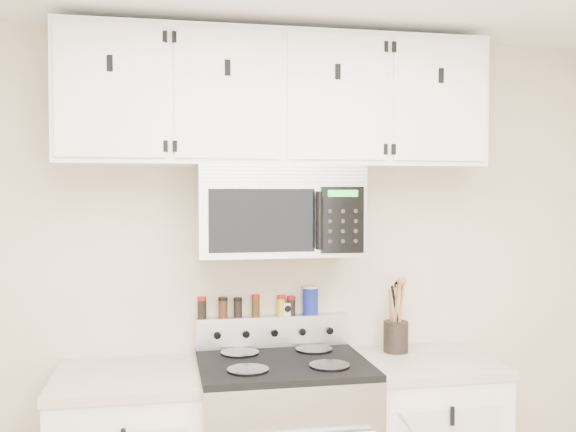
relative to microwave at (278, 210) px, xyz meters
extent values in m
cube|color=#BDAB8D|center=(0.00, 0.19, -0.38)|extent=(3.50, 0.01, 2.50)
cube|color=black|center=(0.00, -0.13, -0.69)|extent=(0.76, 0.65, 0.03)
cube|color=#B7B7BA|center=(0.00, 0.16, -0.60)|extent=(0.76, 0.08, 0.15)
cylinder|color=black|center=(-0.18, -0.28, -0.67)|extent=(0.18, 0.18, 0.01)
cylinder|color=black|center=(0.18, -0.28, -0.67)|extent=(0.18, 0.18, 0.01)
cylinder|color=black|center=(-0.18, 0.02, -0.67)|extent=(0.18, 0.18, 0.01)
cylinder|color=black|center=(0.18, 0.02, -0.67)|extent=(0.18, 0.18, 0.01)
cube|color=tan|center=(-0.69, -0.10, -0.73)|extent=(0.64, 0.62, 0.04)
cube|color=tan|center=(0.69, -0.10, -0.73)|extent=(0.64, 0.62, 0.04)
cube|color=#9E9EA3|center=(0.00, 0.01, 0.00)|extent=(0.76, 0.38, 0.42)
cube|color=#B7B7BA|center=(0.00, -0.19, 0.17)|extent=(0.73, 0.01, 0.08)
cube|color=black|center=(-0.10, -0.19, -0.04)|extent=(0.47, 0.01, 0.28)
cube|color=black|center=(0.26, -0.19, -0.04)|extent=(0.20, 0.01, 0.30)
cylinder|color=black|center=(0.15, -0.23, -0.04)|extent=(0.03, 0.03, 0.26)
cube|color=white|center=(0.00, 0.03, 0.52)|extent=(2.00, 0.33, 0.62)
cube|color=white|center=(-0.75, -0.14, 0.52)|extent=(0.46, 0.01, 0.57)
cube|color=black|center=(-0.75, -0.15, 0.63)|extent=(0.02, 0.01, 0.07)
cube|color=white|center=(-0.25, -0.14, 0.52)|extent=(0.46, 0.01, 0.57)
cube|color=black|center=(-0.25, -0.15, 0.63)|extent=(0.03, 0.01, 0.07)
cube|color=white|center=(0.25, -0.14, 0.52)|extent=(0.46, 0.01, 0.57)
cube|color=black|center=(0.25, -0.15, 0.63)|extent=(0.03, 0.01, 0.07)
cube|color=white|center=(0.75, -0.14, 0.52)|extent=(0.46, 0.01, 0.57)
cube|color=black|center=(0.75, -0.15, 0.63)|extent=(0.02, 0.01, 0.07)
cylinder|color=black|center=(0.60, 0.03, -0.63)|extent=(0.12, 0.12, 0.15)
cylinder|color=olive|center=(0.60, 0.03, -0.51)|extent=(0.01, 0.01, 0.29)
cylinder|color=olive|center=(0.62, 0.02, -0.50)|extent=(0.01, 0.01, 0.31)
cylinder|color=olive|center=(0.58, 0.04, -0.53)|extent=(0.01, 0.01, 0.27)
cylinder|color=black|center=(0.61, 0.05, -0.52)|extent=(0.01, 0.01, 0.28)
cylinder|color=olive|center=(0.59, 0.01, -0.51)|extent=(0.01, 0.01, 0.30)
cube|color=silver|center=(0.07, 0.16, -0.50)|extent=(0.07, 0.06, 0.06)
cylinder|color=navy|center=(0.19, 0.16, -0.46)|extent=(0.08, 0.08, 0.13)
cylinder|color=white|center=(0.19, 0.16, -0.39)|extent=(0.08, 0.08, 0.01)
cylinder|color=black|center=(-0.35, 0.16, -0.49)|extent=(0.04, 0.04, 0.09)
cylinder|color=#A4130C|center=(-0.35, 0.16, -0.43)|extent=(0.04, 0.04, 0.02)
cylinder|color=#462511|center=(-0.25, 0.16, -0.49)|extent=(0.04, 0.04, 0.08)
cylinder|color=black|center=(-0.25, 0.16, -0.44)|extent=(0.05, 0.05, 0.02)
cylinder|color=black|center=(-0.17, 0.16, -0.49)|extent=(0.04, 0.04, 0.08)
cylinder|color=black|center=(-0.17, 0.16, -0.44)|extent=(0.04, 0.04, 0.02)
cylinder|color=#3D2B0E|center=(-0.09, 0.16, -0.48)|extent=(0.04, 0.04, 0.09)
cylinder|color=#A7140C|center=(-0.09, 0.16, -0.43)|extent=(0.04, 0.04, 0.02)
cylinder|color=gold|center=(0.04, 0.16, -0.49)|extent=(0.04, 0.04, 0.08)
cylinder|color=#AE0D0F|center=(0.04, 0.16, -0.44)|extent=(0.04, 0.04, 0.02)
cylinder|color=black|center=(0.09, 0.16, -0.49)|extent=(0.04, 0.04, 0.08)
cylinder|color=#9E0C12|center=(0.09, 0.16, -0.44)|extent=(0.04, 0.04, 0.02)
cylinder|color=yellow|center=(0.18, 0.16, -0.49)|extent=(0.04, 0.04, 0.09)
cylinder|color=black|center=(0.18, 0.16, -0.44)|extent=(0.04, 0.04, 0.02)
camera|label=1|loc=(-0.52, -2.98, 0.08)|focal=40.00mm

